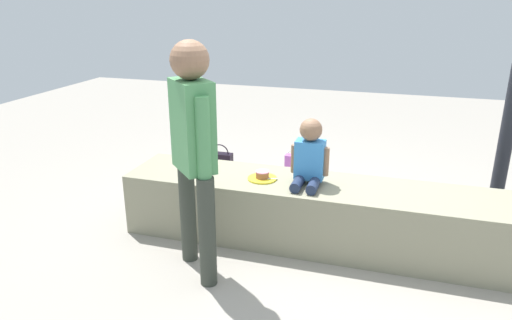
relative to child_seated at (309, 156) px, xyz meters
The scene contains 12 objects.
ground_plane 0.69m from the child_seated, 10.02° to the left, with size 12.00×12.00×0.00m, color gray.
concrete_ledge 0.46m from the child_seated, 10.02° to the left, with size 2.90×0.58×0.48m, color gray.
child_seated is the anchor object (origin of this frame).
adult_standing 0.90m from the child_seated, 135.69° to the right, with size 0.36×0.36×1.54m.
cake_plate 0.40m from the child_seated, behind, with size 0.22×0.22×0.07m.
gift_bag 1.41m from the child_seated, 105.85° to the left, with size 0.23×0.09×0.30m.
railing_post 1.64m from the child_seated, 29.90° to the left, with size 0.36×0.36×1.29m.
water_bottle_near_gift 1.30m from the child_seated, 56.08° to the left, with size 0.07×0.07×0.18m.
party_cup_red 1.01m from the child_seated, 85.54° to the left, with size 0.09×0.09×0.09m, color red.
cake_box_white 1.37m from the child_seated, 34.05° to the left, with size 0.31×0.28×0.11m, color white.
handbag_black_leather 1.82m from the child_seated, 133.43° to the left, with size 0.26×0.10×0.29m.
handbag_brown_canvas 1.32m from the child_seated, 142.75° to the left, with size 0.31×0.11×0.31m.
Camera 1 is at (0.51, -3.19, 1.79)m, focal length 33.27 mm.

